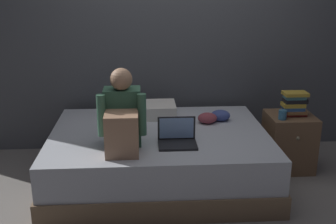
{
  "coord_description": "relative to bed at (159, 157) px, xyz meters",
  "views": [
    {
      "loc": [
        -0.34,
        -3.21,
        1.82
      ],
      "look_at": [
        -0.13,
        0.1,
        0.75
      ],
      "focal_mm": 43.95,
      "sensor_mm": 36.0,
      "label": 1
    }
  ],
  "objects": [
    {
      "name": "ground_plane",
      "position": [
        0.2,
        -0.3,
        -0.25
      ],
      "size": [
        8.0,
        8.0,
        0.0
      ],
      "primitive_type": "plane",
      "color": "gray"
    },
    {
      "name": "wall_back",
      "position": [
        0.2,
        0.9,
        1.1
      ],
      "size": [
        5.6,
        0.1,
        2.7
      ],
      "primitive_type": "cube",
      "color": "#4C4F54",
      "rests_on": "ground_plane"
    },
    {
      "name": "bed",
      "position": [
        0.0,
        0.0,
        0.0
      ],
      "size": [
        2.0,
        1.5,
        0.5
      ],
      "color": "#7A6047",
      "rests_on": "ground_plane"
    },
    {
      "name": "nightstand",
      "position": [
        1.3,
        0.2,
        0.03
      ],
      "size": [
        0.44,
        0.46,
        0.56
      ],
      "color": "brown",
      "rests_on": "ground_plane"
    },
    {
      "name": "person_sitting",
      "position": [
        -0.31,
        -0.36,
        0.5
      ],
      "size": [
        0.39,
        0.44,
        0.66
      ],
      "color": "#38664C",
      "rests_on": "bed"
    },
    {
      "name": "laptop",
      "position": [
        0.14,
        -0.31,
        0.31
      ],
      "size": [
        0.32,
        0.23,
        0.22
      ],
      "color": "black",
      "rests_on": "bed"
    },
    {
      "name": "pillow",
      "position": [
        -0.09,
        0.45,
        0.32
      ],
      "size": [
        0.56,
        0.36,
        0.13
      ],
      "primitive_type": "cube",
      "color": "silver",
      "rests_on": "bed"
    },
    {
      "name": "book_stack",
      "position": [
        1.32,
        0.2,
        0.43
      ],
      "size": [
        0.23,
        0.17,
        0.23
      ],
      "color": "#9E2D28",
      "rests_on": "nightstand"
    },
    {
      "name": "mug",
      "position": [
        1.17,
        0.08,
        0.36
      ],
      "size": [
        0.08,
        0.08,
        0.09
      ],
      "primitive_type": "cylinder",
      "color": "teal",
      "rests_on": "nightstand"
    },
    {
      "name": "clothes_pile",
      "position": [
        0.55,
        0.24,
        0.3
      ],
      "size": [
        0.33,
        0.23,
        0.1
      ],
      "color": "#3D4C8E",
      "rests_on": "bed"
    }
  ]
}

